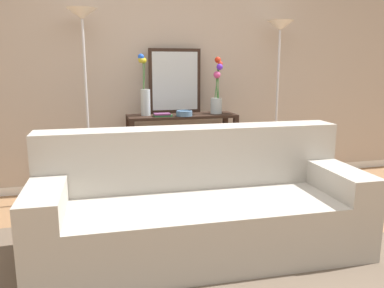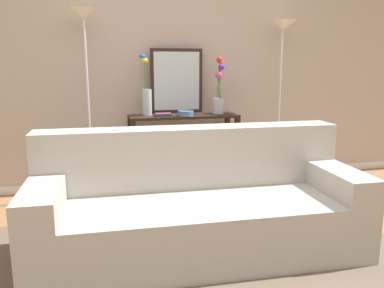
# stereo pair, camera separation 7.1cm
# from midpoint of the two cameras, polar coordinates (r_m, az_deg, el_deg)

# --- Properties ---
(ground_plane) EXTENTS (16.00, 16.00, 0.02)m
(ground_plane) POSITION_cam_midpoint_polar(r_m,az_deg,el_deg) (2.64, 2.55, -19.34)
(ground_plane) COLOR #936B47
(back_wall) EXTENTS (12.00, 0.15, 3.01)m
(back_wall) POSITION_cam_midpoint_polar(r_m,az_deg,el_deg) (4.35, -5.99, 13.67)
(back_wall) COLOR white
(back_wall) RESTS_ON ground
(area_rug) EXTENTS (3.04, 1.83, 0.01)m
(area_rug) POSITION_cam_midpoint_polar(r_m,az_deg,el_deg) (2.84, 1.19, -16.51)
(area_rug) COLOR brown
(area_rug) RESTS_ON ground
(couch) EXTENTS (2.33, 0.95, 0.88)m
(couch) POSITION_cam_midpoint_polar(r_m,az_deg,el_deg) (2.85, 0.35, -9.55)
(couch) COLOR #ADA89E
(couch) RESTS_ON ground
(console_table) EXTENTS (1.14, 0.38, 0.83)m
(console_table) POSITION_cam_midpoint_polar(r_m,az_deg,el_deg) (4.14, -1.98, 0.73)
(console_table) COLOR black
(console_table) RESTS_ON ground
(floor_lamp_left) EXTENTS (0.28, 0.28, 1.86)m
(floor_lamp_left) POSITION_cam_midpoint_polar(r_m,az_deg,el_deg) (3.92, -16.13, 12.86)
(floor_lamp_left) COLOR silver
(floor_lamp_left) RESTS_ON ground
(floor_lamp_right) EXTENTS (0.28, 0.28, 1.80)m
(floor_lamp_right) POSITION_cam_midpoint_polar(r_m,az_deg,el_deg) (4.39, 12.19, 12.31)
(floor_lamp_right) COLOR silver
(floor_lamp_right) RESTS_ON ground
(wall_mirror) EXTENTS (0.56, 0.02, 0.68)m
(wall_mirror) POSITION_cam_midpoint_polar(r_m,az_deg,el_deg) (4.21, -3.01, 9.22)
(wall_mirror) COLOR black
(wall_mirror) RESTS_ON console_table
(vase_tall_flowers) EXTENTS (0.11, 0.11, 0.62)m
(vase_tall_flowers) POSITION_cam_midpoint_polar(r_m,az_deg,el_deg) (4.03, -7.47, 7.43)
(vase_tall_flowers) COLOR silver
(vase_tall_flowers) RESTS_ON console_table
(vase_short_flowers) EXTENTS (0.13, 0.14, 0.60)m
(vase_short_flowers) POSITION_cam_midpoint_polar(r_m,az_deg,el_deg) (4.16, 3.18, 7.46)
(vase_short_flowers) COLOR silver
(vase_short_flowers) RESTS_ON console_table
(fruit_bowl) EXTENTS (0.17, 0.17, 0.06)m
(fruit_bowl) POSITION_cam_midpoint_polar(r_m,az_deg,el_deg) (3.97, -1.67, 4.54)
(fruit_bowl) COLOR #4C7093
(fruit_bowl) RESTS_ON console_table
(book_stack) EXTENTS (0.19, 0.13, 0.03)m
(book_stack) POSITION_cam_midpoint_polar(r_m,az_deg,el_deg) (3.96, -4.83, 4.29)
(book_stack) COLOR #236033
(book_stack) RESTS_ON console_table
(book_row_under_console) EXTENTS (0.29, 0.16, 0.13)m
(book_row_under_console) POSITION_cam_midpoint_polar(r_m,az_deg,el_deg) (4.20, -6.23, -6.27)
(book_row_under_console) COLOR tan
(book_row_under_console) RESTS_ON ground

